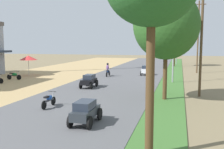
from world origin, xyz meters
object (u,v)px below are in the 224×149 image
object	(u,v)px
streetlamp_near	(174,40)
parked_motorbike_fourth	(14,75)
streetlamp_mid	(177,39)
motorbike_ahead_second	(49,100)
motorbike_ahead_third	(108,70)
vendor_umbrella	(28,58)
car_sedan_black	(89,80)
median_tree_second	(166,25)
car_sedan_charcoal	(85,111)
utility_pole_near	(202,30)
median_tree_third	(175,27)
car_hatchback_white	(145,70)
utility_pole_far	(198,36)

from	to	relation	value
streetlamp_near	parked_motorbike_fourth	bearing A→B (deg)	-172.11
streetlamp_mid	motorbike_ahead_second	world-z (taller)	streetlamp_mid
motorbike_ahead_second	motorbike_ahead_third	xyz separation A→B (m)	(-0.56, 16.21, 0.28)
vendor_umbrella	car_sedan_black	distance (m)	12.63
median_tree_second	car_sedan_charcoal	bearing A→B (deg)	-116.18
car_sedan_charcoal	streetlamp_near	bearing A→B (deg)	76.49
vendor_umbrella	motorbike_ahead_second	size ratio (longest dim) A/B	1.40
streetlamp_near	car_sedan_charcoal	bearing A→B (deg)	-103.51
streetlamp_near	utility_pole_near	bearing A→B (deg)	-71.83
vendor_umbrella	median_tree_third	world-z (taller)	median_tree_third
median_tree_second	motorbike_ahead_third	distance (m)	14.73
car_hatchback_white	motorbike_ahead_third	distance (m)	4.95
median_tree_third	utility_pole_far	xyz separation A→B (m)	(3.33, -9.86, -1.85)
vendor_umbrella	streetlamp_near	xyz separation A→B (m)	(17.83, -1.45, 2.13)
motorbike_ahead_third	median_tree_second	bearing A→B (deg)	-57.45
utility_pole_near	motorbike_ahead_second	distance (m)	12.35
vendor_umbrella	car_sedan_charcoal	world-z (taller)	vendor_umbrella
motorbike_ahead_second	median_tree_third	bearing A→B (deg)	78.17
car_sedan_black	parked_motorbike_fourth	bearing A→B (deg)	163.07
car_hatchback_white	motorbike_ahead_second	world-z (taller)	car_hatchback_white
streetlamp_near	car_sedan_charcoal	size ratio (longest dim) A/B	3.35
median_tree_third	streetlamp_mid	size ratio (longest dim) A/B	1.09
streetlamp_near	car_sedan_black	size ratio (longest dim) A/B	3.35
streetlamp_near	utility_pole_far	bearing A→B (deg)	73.57
median_tree_third	vendor_umbrella	bearing A→B (deg)	-133.25
parked_motorbike_fourth	streetlamp_near	size ratio (longest dim) A/B	0.24
car_sedan_charcoal	car_sedan_black	distance (m)	11.11
median_tree_third	utility_pole_far	distance (m)	10.57
vendor_umbrella	car_sedan_charcoal	bearing A→B (deg)	-51.21
parked_motorbike_fourth	car_sedan_black	bearing A→B (deg)	-16.93
streetlamp_near	car_hatchback_white	xyz separation A→B (m)	(-3.54, 5.41, -3.69)
car_sedan_charcoal	motorbike_ahead_third	size ratio (longest dim) A/B	1.26
streetlamp_near	utility_pole_near	size ratio (longest dim) A/B	0.77
streetlamp_mid	car_sedan_charcoal	size ratio (longest dim) A/B	3.74
motorbike_ahead_third	utility_pole_far	bearing A→B (deg)	33.52
utility_pole_far	streetlamp_mid	bearing A→B (deg)	101.33
car_hatchback_white	parked_motorbike_fourth	bearing A→B (deg)	-150.44
vendor_umbrella	streetlamp_mid	size ratio (longest dim) A/B	0.30
vendor_umbrella	utility_pole_near	xyz separation A→B (m)	(20.06, -8.26, 2.79)
utility_pole_near	car_sedan_charcoal	world-z (taller)	utility_pole_near
utility_pole_far	motorbike_ahead_second	distance (m)	25.97
median_tree_third	car_sedan_charcoal	bearing A→B (deg)	-95.55
parked_motorbike_fourth	motorbike_ahead_third	world-z (taller)	motorbike_ahead_third
car_hatchback_white	car_sedan_black	bearing A→B (deg)	-109.37
car_sedan_charcoal	car_hatchback_white	world-z (taller)	car_hatchback_white
median_tree_second	motorbike_ahead_second	bearing A→B (deg)	-147.74
parked_motorbike_fourth	utility_pole_far	distance (m)	24.31
median_tree_third	streetlamp_mid	bearing A→B (deg)	86.28
median_tree_third	utility_pole_near	size ratio (longest dim) A/B	0.94
car_hatchback_white	motorbike_ahead_third	xyz separation A→B (m)	(-4.32, -2.42, 0.11)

